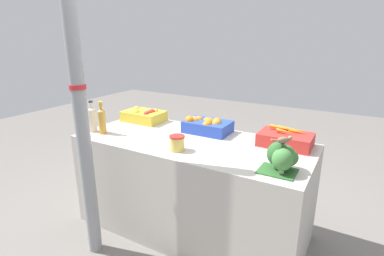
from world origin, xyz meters
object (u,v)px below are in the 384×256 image
at_px(support_pole, 80,104).
at_px(pickle_jar, 177,143).
at_px(broccoli_pile, 282,157).
at_px(sparrow_bird, 284,140).
at_px(orange_crate, 207,125).
at_px(carrot_crate, 286,139).
at_px(apple_crate, 144,116).
at_px(juice_bottle_amber, 102,120).
at_px(juice_bottle_cloudy, 92,119).

bearing_deg(support_pole, pickle_jar, 35.41).
distance_m(broccoli_pile, sparrow_bird, 0.11).
height_order(orange_crate, sparrow_bird, sparrow_bird).
relative_size(carrot_crate, pickle_jar, 3.41).
distance_m(support_pole, apple_crate, 0.92).
bearing_deg(apple_crate, carrot_crate, 0.18).
xyz_separation_m(support_pole, orange_crate, (0.51, 0.85, -0.29)).
distance_m(carrot_crate, juice_bottle_amber, 1.47).
bearing_deg(carrot_crate, juice_bottle_cloudy, -162.49).
height_order(orange_crate, juice_bottle_amber, juice_bottle_amber).
bearing_deg(juice_bottle_cloudy, support_pole, -48.72).
relative_size(carrot_crate, sparrow_bird, 3.36).
xyz_separation_m(orange_crate, pickle_jar, (0.01, -0.48, -0.00)).
relative_size(orange_crate, broccoli_pile, 1.72).
xyz_separation_m(apple_crate, juice_bottle_cloudy, (-0.18, -0.47, 0.06)).
distance_m(orange_crate, sparrow_bird, 0.89).
bearing_deg(pickle_jar, support_pole, -144.59).
relative_size(juice_bottle_cloudy, juice_bottle_amber, 0.97).
bearing_deg(sparrow_bird, support_pole, 158.06).
distance_m(apple_crate, orange_crate, 0.67).
xyz_separation_m(carrot_crate, juice_bottle_amber, (-1.39, -0.47, 0.06)).
height_order(broccoli_pile, juice_bottle_amber, juice_bottle_amber).
bearing_deg(carrot_crate, sparrow_bird, -79.37).
distance_m(support_pole, orange_crate, 1.04).
distance_m(broccoli_pile, juice_bottle_cloudy, 1.59).
xyz_separation_m(broccoli_pile, sparrow_bird, (0.00, -0.02, 0.11)).
bearing_deg(juice_bottle_cloudy, sparrow_bird, 0.19).
height_order(support_pole, juice_bottle_cloudy, support_pole).
xyz_separation_m(apple_crate, pickle_jar, (0.68, -0.48, -0.00)).
bearing_deg(pickle_jar, sparrow_bird, 1.28).
relative_size(pickle_jar, sparrow_bird, 0.99).
distance_m(orange_crate, pickle_jar, 0.48).
distance_m(apple_crate, sparrow_bird, 1.50).
relative_size(juice_bottle_amber, pickle_jar, 2.48).
bearing_deg(broccoli_pile, apple_crate, 162.38).
bearing_deg(orange_crate, pickle_jar, -88.85).
relative_size(juice_bottle_cloudy, pickle_jar, 2.41).
bearing_deg(juice_bottle_amber, carrot_crate, 18.85).
height_order(apple_crate, pickle_jar, apple_crate).
xyz_separation_m(juice_bottle_cloudy, juice_bottle_amber, (0.11, -0.00, 0.00)).
relative_size(orange_crate, carrot_crate, 1.00).
relative_size(juice_bottle_cloudy, sparrow_bird, 2.38).
relative_size(support_pole, orange_crate, 6.04).
bearing_deg(juice_bottle_amber, orange_crate, 32.35).
distance_m(apple_crate, juice_bottle_amber, 0.48).
height_order(carrot_crate, juice_bottle_amber, juice_bottle_amber).
distance_m(broccoli_pile, juice_bottle_amber, 1.48).
bearing_deg(orange_crate, support_pole, -121.17).
height_order(apple_crate, broccoli_pile, broccoli_pile).
height_order(carrot_crate, juice_bottle_cloudy, juice_bottle_cloudy).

